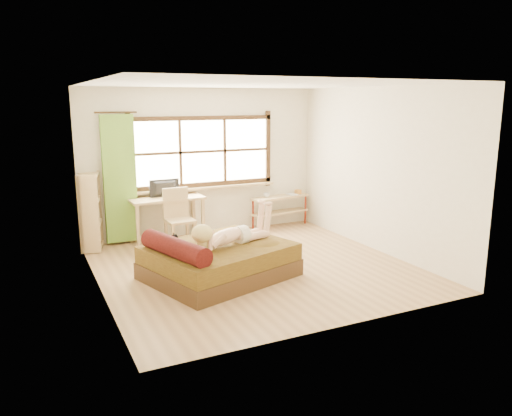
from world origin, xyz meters
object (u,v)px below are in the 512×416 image
bed (217,260)px  desk (167,203)px  bookshelf (90,211)px  chair (178,214)px  woman (230,225)px  kitten (167,242)px  pipe_shelf (280,204)px

bed → desk: bearing=75.9°
bookshelf → chair: bearing=-4.3°
desk → bookshelf: bookshelf is taller
bed → woman: 0.54m
kitten → bookshelf: bearing=91.9°
desk → pipe_shelf: bearing=0.6°
desk → chair: 0.39m
bed → chair: 1.80m
kitten → desk: size_ratio=0.22×
kitten → desk: desk is taller
woman → desk: woman is taller
woman → bookshelf: bookshelf is taller
woman → desk: bearing=81.0°
woman → chair: 1.83m
bed → kitten: bed is taller
desk → pipe_shelf: 2.36m
woman → bed: bearing=152.3°
desk → pipe_shelf: size_ratio=1.04×
kitten → chair: (0.65, 1.66, -0.03)m
bookshelf → woman: bearing=-41.1°
chair → pipe_shelf: 2.30m
chair → bookshelf: 1.45m
woman → chair: (-0.22, 1.81, -0.20)m
chair → bookshelf: size_ratio=0.77×
kitten → pipe_shelf: bearing=19.1°
bed → woman: bearing=-27.7°
kitten → woman: bearing=-27.0°
kitten → desk: (0.56, 2.01, 0.11)m
woman → bookshelf: bearing=108.1°
desk → woman: bearing=-84.1°
bed → pipe_shelf: (2.23, 2.25, 0.19)m
kitten → chair: 1.78m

